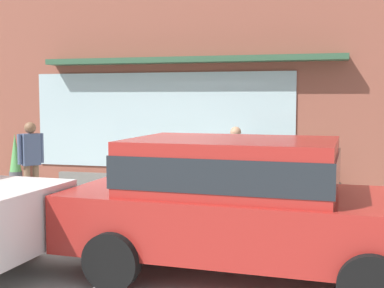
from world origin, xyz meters
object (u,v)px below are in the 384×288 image
at_px(fire_hydrant, 199,185).
at_px(potted_plant_low_front, 317,179).
at_px(pedestrian_with_handbag, 234,161).
at_px(potted_plant_doorstep, 185,180).
at_px(pedestrian_passerby, 31,157).
at_px(potted_plant_near_hydrant, 15,161).
at_px(parked_car_red, 242,198).

xyz_separation_m(fire_hydrant, potted_plant_low_front, (2.10, 1.44, -0.01)).
xyz_separation_m(pedestrian_with_handbag, potted_plant_doorstep, (-1.25, 0.97, -0.58)).
relative_size(pedestrian_with_handbag, potted_plant_doorstep, 2.34).
bearing_deg(potted_plant_doorstep, fire_hydrant, -65.38).
xyz_separation_m(pedestrian_passerby, potted_plant_near_hydrant, (-1.67, 2.01, -0.36)).
relative_size(fire_hydrant, potted_plant_low_front, 1.08).
bearing_deg(potted_plant_doorstep, potted_plant_near_hydrant, 178.43).
xyz_separation_m(fire_hydrant, potted_plant_near_hydrant, (-4.88, 1.59, 0.12)).
height_order(fire_hydrant, potted_plant_low_front, fire_hydrant).
bearing_deg(fire_hydrant, potted_plant_low_front, 34.42).
relative_size(pedestrian_with_handbag, potted_plant_near_hydrant, 1.24).
distance_m(fire_hydrant, parked_car_red, 3.55).
bearing_deg(potted_plant_near_hydrant, pedestrian_passerby, -50.31).
height_order(pedestrian_with_handbag, potted_plant_doorstep, pedestrian_with_handbag).
relative_size(parked_car_red, potted_plant_low_front, 4.98).
xyz_separation_m(fire_hydrant, pedestrian_with_handbag, (0.57, 0.50, 0.42)).
height_order(pedestrian_passerby, potted_plant_low_front, pedestrian_passerby).
distance_m(pedestrian_with_handbag, parked_car_red, 3.85).
xyz_separation_m(potted_plant_doorstep, potted_plant_near_hydrant, (-4.21, 0.12, 0.28)).
xyz_separation_m(pedestrian_with_handbag, pedestrian_passerby, (-3.79, -0.92, 0.06)).
bearing_deg(potted_plant_near_hydrant, potted_plant_doorstep, -1.57).
bearing_deg(potted_plant_low_front, potted_plant_near_hydrant, 178.77).
distance_m(potted_plant_doorstep, potted_plant_low_front, 2.78).
bearing_deg(potted_plant_doorstep, pedestrian_passerby, -143.28).
bearing_deg(parked_car_red, pedestrian_with_handbag, 103.97).
distance_m(parked_car_red, potted_plant_doorstep, 5.18).
bearing_deg(pedestrian_passerby, pedestrian_with_handbag, 142.53).
height_order(potted_plant_doorstep, potted_plant_near_hydrant, potted_plant_near_hydrant).
relative_size(parked_car_red, potted_plant_near_hydrant, 3.51).
bearing_deg(potted_plant_doorstep, potted_plant_low_front, -0.71).
xyz_separation_m(pedestrian_with_handbag, potted_plant_near_hydrant, (-5.46, 1.09, -0.30)).
bearing_deg(pedestrian_passerby, potted_plant_doorstep, 165.55).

